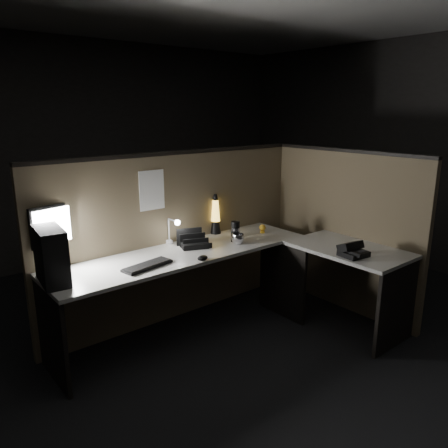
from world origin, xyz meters
TOP-DOWN VIEW (x-y plane):
  - floor at (0.00, 0.00)m, footprint 6.00×6.00m
  - room_shell at (0.00, 0.00)m, footprint 6.00×6.00m
  - partition_back at (0.00, 0.93)m, footprint 2.66×0.06m
  - partition_right at (1.33, 0.10)m, footprint 0.06×1.66m
  - desk at (0.18, 0.25)m, footprint 2.60×1.60m
  - pc_tower at (-1.22, 0.63)m, footprint 0.21×0.38m
  - monitor at (-1.09, 0.89)m, footprint 0.37×0.16m
  - keyboard at (-0.57, 0.48)m, footprint 0.41×0.20m
  - mouse at (-0.16, 0.34)m, footprint 0.11×0.08m
  - clip_lamp at (-0.13, 0.81)m, footprint 0.05×0.19m
  - organizer at (-0.01, 0.68)m, footprint 0.28×0.27m
  - lava_lamp at (0.40, 0.88)m, footprint 0.10×0.10m
  - travel_mug at (0.37, 0.56)m, footprint 0.08×0.08m
  - steel_mug at (0.34, 0.49)m, footprint 0.14×0.14m
  - figurine at (0.75, 0.60)m, footprint 0.06×0.06m
  - pinned_paper at (-0.27, 0.90)m, footprint 0.24×0.00m
  - desk_phone at (0.84, -0.34)m, footprint 0.22×0.23m

SIDE VIEW (x-z plane):
  - floor at x=0.00m, z-range 0.00..0.00m
  - desk at x=0.18m, z-range 0.22..0.95m
  - keyboard at x=-0.57m, z-range 0.73..0.75m
  - mouse at x=-0.16m, z-range 0.73..0.77m
  - partition_back at x=0.00m, z-range 0.00..1.50m
  - partition_right at x=1.33m, z-range 0.00..1.50m
  - organizer at x=-0.01m, z-range 0.68..0.85m
  - steel_mug at x=0.34m, z-range 0.73..0.82m
  - desk_phone at x=0.84m, z-range 0.72..0.84m
  - figurine at x=0.75m, z-range 0.75..0.81m
  - travel_mug at x=0.37m, z-range 0.73..0.92m
  - clip_lamp at x=-0.13m, z-range 0.75..0.99m
  - lava_lamp at x=0.40m, z-range 0.70..1.08m
  - pc_tower at x=-1.22m, z-range 0.73..1.11m
  - monitor at x=-1.09m, z-range 0.78..1.26m
  - pinned_paper at x=-0.27m, z-range 1.05..1.39m
  - room_shell at x=0.00m, z-range -1.38..4.62m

